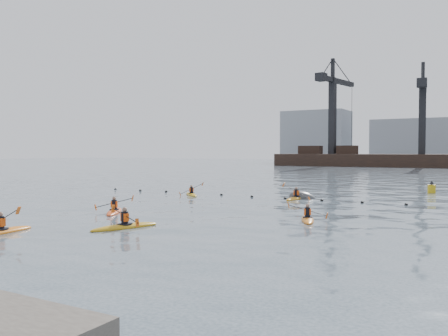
% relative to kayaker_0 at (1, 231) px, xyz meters
% --- Properties ---
extents(ground, '(400.00, 400.00, 0.00)m').
position_rel_kayaker_0_xyz_m(ground, '(4.26, -1.16, -0.11)').
color(ground, '#36444F').
rests_on(ground, ground).
extents(float_line, '(33.24, 0.73, 0.24)m').
position_rel_kayaker_0_xyz_m(float_line, '(3.76, 21.37, -0.08)').
color(float_line, black).
rests_on(float_line, ground).
extents(barge_pier, '(72.00, 19.30, 29.50)m').
position_rel_kayaker_0_xyz_m(barge_pier, '(4.03, 108.83, 1.79)').
color(barge_pier, black).
rests_on(barge_pier, ground).
extents(skyline, '(141.00, 28.00, 22.00)m').
position_rel_kayaker_0_xyz_m(skyline, '(6.49, 149.11, 9.14)').
color(skyline, gray).
rests_on(skyline, ground).
extents(kayaker_0, '(2.47, 3.58, 1.43)m').
position_rel_kayaker_0_xyz_m(kayaker_0, '(0.00, 0.00, 0.00)').
color(kayaker_0, orange).
rests_on(kayaker_0, ground).
extents(kayaker_1, '(2.39, 3.71, 1.19)m').
position_rel_kayaker_0_xyz_m(kayaker_1, '(3.94, 3.95, 0.00)').
color(kayaker_1, '#C08E16').
rests_on(kayaker_1, ground).
extents(kayaker_2, '(2.51, 3.34, 1.20)m').
position_rel_kayaker_0_xyz_m(kayaker_2, '(-0.62, 8.12, -0.00)').
color(kayaker_2, '#E74915').
rests_on(kayaker_2, ground).
extents(kayaker_3, '(2.41, 3.46, 1.40)m').
position_rel_kayaker_0_xyz_m(kayaker_3, '(6.07, 21.44, -0.00)').
color(kayaker_3, orange).
rests_on(kayaker_3, ground).
extents(kayaker_4, '(2.09, 3.23, 1.13)m').
position_rel_kayaker_0_xyz_m(kayaker_4, '(10.79, 10.88, -0.01)').
color(kayaker_4, orange).
rests_on(kayaker_4, ground).
extents(kayaker_5, '(2.68, 2.60, 1.22)m').
position_rel_kayaker_0_xyz_m(kayaker_5, '(-3.00, 20.17, -0.01)').
color(kayaker_5, gold).
rests_on(kayaker_5, ground).
extents(mooring_buoy, '(2.72, 2.22, 1.54)m').
position_rel_kayaker_0_xyz_m(mooring_buoy, '(6.30, 22.18, -0.11)').
color(mooring_buoy, '#373A3C').
rests_on(mooring_buoy, ground).
extents(nav_buoy, '(0.70, 0.70, 1.27)m').
position_rel_kayaker_0_xyz_m(nav_buoy, '(14.65, 32.84, 0.28)').
color(nav_buoy, gold).
rests_on(nav_buoy, ground).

